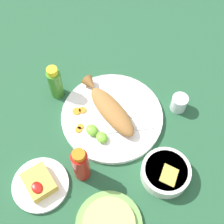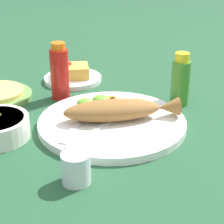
{
  "view_description": "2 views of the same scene",
  "coord_description": "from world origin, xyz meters",
  "px_view_note": "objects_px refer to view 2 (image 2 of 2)",
  "views": [
    {
      "loc": [
        0.45,
        -0.3,
        0.95
      ],
      "look_at": [
        0.0,
        0.0,
        0.04
      ],
      "focal_mm": 50.0,
      "sensor_mm": 36.0,
      "label": 1
    },
    {
      "loc": [
        0.11,
        0.86,
        0.44
      ],
      "look_at": [
        0.0,
        0.0,
        0.04
      ],
      "focal_mm": 65.0,
      "sensor_mm": 36.0,
      "label": 2
    }
  ],
  "objects_px": {
    "hot_sauce_bottle_red": "(60,72)",
    "fried_fish": "(118,110)",
    "main_plate": "(112,123)",
    "fork_near": "(90,134)",
    "fork_far": "(76,127)",
    "hot_sauce_bottle_green": "(180,81)",
    "salt_cup": "(76,170)",
    "side_plate_fries": "(73,79)"
  },
  "relations": [
    {
      "from": "fork_near",
      "to": "fork_far",
      "type": "xyz_separation_m",
      "value": [
        0.03,
        -0.04,
        0.0
      ]
    },
    {
      "from": "hot_sauce_bottle_green",
      "to": "side_plate_fries",
      "type": "distance_m",
      "value": 0.35
    },
    {
      "from": "fork_near",
      "to": "main_plate",
      "type": "bearing_deg",
      "value": -179.31
    },
    {
      "from": "fork_far",
      "to": "side_plate_fries",
      "type": "xyz_separation_m",
      "value": [
        -0.01,
        -0.35,
        -0.01
      ]
    },
    {
      "from": "hot_sauce_bottle_green",
      "to": "fried_fish",
      "type": "bearing_deg",
      "value": 30.68
    },
    {
      "from": "hot_sauce_bottle_green",
      "to": "salt_cup",
      "type": "distance_m",
      "value": 0.44
    },
    {
      "from": "main_plate",
      "to": "side_plate_fries",
      "type": "height_order",
      "value": "main_plate"
    },
    {
      "from": "hot_sauce_bottle_red",
      "to": "side_plate_fries",
      "type": "relative_size",
      "value": 0.9
    },
    {
      "from": "hot_sauce_bottle_red",
      "to": "side_plate_fries",
      "type": "xyz_separation_m",
      "value": [
        -0.04,
        -0.13,
        -0.07
      ]
    },
    {
      "from": "fork_far",
      "to": "fork_near",
      "type": "bearing_deg",
      "value": 62.49
    },
    {
      "from": "hot_sauce_bottle_green",
      "to": "fork_near",
      "type": "bearing_deg",
      "value": 34.76
    },
    {
      "from": "fork_far",
      "to": "hot_sauce_bottle_green",
      "type": "distance_m",
      "value": 0.32
    },
    {
      "from": "main_plate",
      "to": "hot_sauce_bottle_green",
      "type": "xyz_separation_m",
      "value": [
        -0.2,
        -0.11,
        0.06
      ]
    },
    {
      "from": "fork_far",
      "to": "fried_fish",
      "type": "bearing_deg",
      "value": 132.46
    },
    {
      "from": "fork_far",
      "to": "salt_cup",
      "type": "bearing_deg",
      "value": 21.99
    },
    {
      "from": "fork_far",
      "to": "hot_sauce_bottle_red",
      "type": "bearing_deg",
      "value": -147.33
    },
    {
      "from": "hot_sauce_bottle_red",
      "to": "side_plate_fries",
      "type": "height_order",
      "value": "hot_sauce_bottle_red"
    },
    {
      "from": "main_plate",
      "to": "fork_far",
      "type": "distance_m",
      "value": 0.09
    },
    {
      "from": "fork_near",
      "to": "hot_sauce_bottle_green",
      "type": "height_order",
      "value": "hot_sauce_bottle_green"
    },
    {
      "from": "fried_fish",
      "to": "hot_sauce_bottle_red",
      "type": "relative_size",
      "value": 1.77
    },
    {
      "from": "main_plate",
      "to": "fried_fish",
      "type": "distance_m",
      "value": 0.04
    },
    {
      "from": "side_plate_fries",
      "to": "fork_far",
      "type": "bearing_deg",
      "value": 88.74
    },
    {
      "from": "fork_near",
      "to": "hot_sauce_bottle_red",
      "type": "relative_size",
      "value": 0.94
    },
    {
      "from": "fork_near",
      "to": "side_plate_fries",
      "type": "relative_size",
      "value": 0.84
    },
    {
      "from": "main_plate",
      "to": "hot_sauce_bottle_red",
      "type": "relative_size",
      "value": 2.24
    },
    {
      "from": "fried_fish",
      "to": "fork_near",
      "type": "distance_m",
      "value": 0.1
    },
    {
      "from": "side_plate_fries",
      "to": "fried_fish",
      "type": "bearing_deg",
      "value": 106.42
    },
    {
      "from": "main_plate",
      "to": "salt_cup",
      "type": "relative_size",
      "value": 5.86
    },
    {
      "from": "fork_near",
      "to": "fork_far",
      "type": "relative_size",
      "value": 0.85
    },
    {
      "from": "main_plate",
      "to": "fork_near",
      "type": "distance_m",
      "value": 0.09
    },
    {
      "from": "hot_sauce_bottle_red",
      "to": "fried_fish",
      "type": "bearing_deg",
      "value": 124.83
    },
    {
      "from": "hot_sauce_bottle_red",
      "to": "hot_sauce_bottle_green",
      "type": "height_order",
      "value": "hot_sauce_bottle_red"
    },
    {
      "from": "main_plate",
      "to": "fork_far",
      "type": "height_order",
      "value": "fork_far"
    },
    {
      "from": "fork_near",
      "to": "fried_fish",
      "type": "bearing_deg",
      "value": 174.62
    },
    {
      "from": "main_plate",
      "to": "hot_sauce_bottle_red",
      "type": "xyz_separation_m",
      "value": [
        0.12,
        -0.19,
        0.07
      ]
    },
    {
      "from": "fried_fish",
      "to": "fork_near",
      "type": "bearing_deg",
      "value": 41.4
    },
    {
      "from": "hot_sauce_bottle_green",
      "to": "salt_cup",
      "type": "relative_size",
      "value": 2.36
    },
    {
      "from": "fork_far",
      "to": "salt_cup",
      "type": "relative_size",
      "value": 2.88
    },
    {
      "from": "hot_sauce_bottle_green",
      "to": "side_plate_fries",
      "type": "bearing_deg",
      "value": -37.46
    },
    {
      "from": "main_plate",
      "to": "side_plate_fries",
      "type": "distance_m",
      "value": 0.33
    },
    {
      "from": "fried_fish",
      "to": "side_plate_fries",
      "type": "relative_size",
      "value": 1.59
    },
    {
      "from": "fork_far",
      "to": "hot_sauce_bottle_red",
      "type": "xyz_separation_m",
      "value": [
        0.03,
        -0.22,
        0.06
      ]
    }
  ]
}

